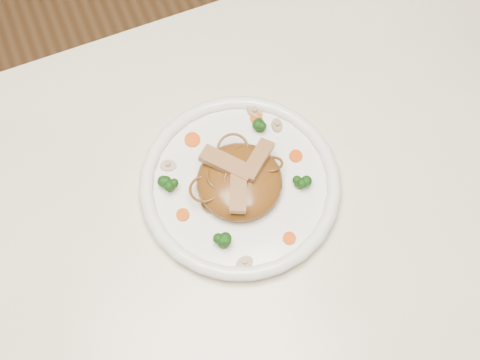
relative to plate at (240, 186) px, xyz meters
name	(u,v)px	position (x,y,z in m)	size (l,w,h in m)	color
ground	(216,355)	(-0.09, -0.07, -0.76)	(4.00, 4.00, 0.00)	brown
table	(202,278)	(-0.09, -0.07, -0.11)	(1.20, 0.80, 0.75)	white
plate	(240,186)	(0.00, 0.00, 0.00)	(0.28, 0.28, 0.02)	white
noodle_mound	(240,181)	(0.00, 0.00, 0.03)	(0.12, 0.12, 0.04)	brown
chicken_a	(257,160)	(0.03, 0.01, 0.05)	(0.07, 0.02, 0.01)	#AF7952
chicken_b	(227,164)	(-0.01, 0.02, 0.05)	(0.08, 0.02, 0.01)	#AF7952
chicken_c	(238,189)	(-0.01, -0.02, 0.05)	(0.07, 0.02, 0.01)	#AF7952
broccoli_0	(260,124)	(0.06, 0.07, 0.02)	(0.02, 0.02, 0.03)	#0F450E
broccoli_1	(169,183)	(-0.09, 0.03, 0.02)	(0.03, 0.03, 0.03)	#0F450E
broccoli_2	(223,240)	(-0.06, -0.07, 0.02)	(0.03, 0.03, 0.03)	#0F450E
broccoli_3	(300,181)	(0.08, -0.03, 0.02)	(0.02, 0.02, 0.03)	#0F450E
carrot_0	(256,118)	(0.06, 0.09, 0.01)	(0.02, 0.02, 0.01)	#EC5F08
carrot_1	(183,215)	(-0.09, -0.01, 0.01)	(0.02, 0.02, 0.01)	#EC5F08
carrot_2	(296,156)	(0.09, 0.01, 0.01)	(0.02, 0.02, 0.01)	#EC5F08
carrot_3	(192,140)	(-0.04, 0.09, 0.01)	(0.02, 0.02, 0.01)	#EC5F08
carrot_4	(289,238)	(0.03, -0.10, 0.01)	(0.02, 0.02, 0.01)	#EC5F08
mushroom_0	(244,262)	(-0.04, -0.11, 0.01)	(0.02, 0.02, 0.01)	tan
mushroom_1	(277,125)	(0.09, 0.07, 0.01)	(0.02, 0.02, 0.01)	tan
mushroom_2	(168,165)	(-0.08, 0.06, 0.01)	(0.02, 0.02, 0.01)	tan
mushroom_3	(255,111)	(0.06, 0.10, 0.01)	(0.03, 0.03, 0.01)	tan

